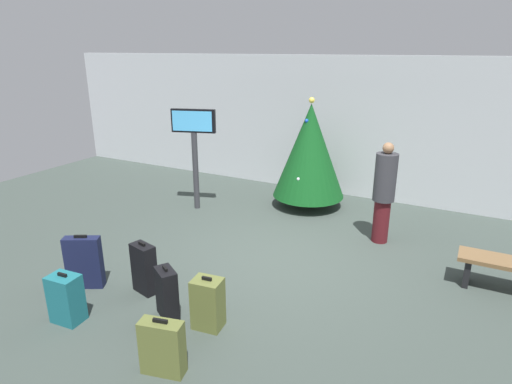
{
  "coord_description": "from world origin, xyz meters",
  "views": [
    {
      "loc": [
        2.66,
        -5.7,
        3.27
      ],
      "look_at": [
        -0.6,
        0.5,
        0.9
      ],
      "focal_mm": 30.1,
      "sensor_mm": 36.0,
      "label": 1
    }
  ],
  "objects_px": {
    "traveller_0": "(384,191)",
    "suitcase_4": "(144,268)",
    "holiday_tree": "(310,151)",
    "flight_info_kiosk": "(194,140)",
    "suitcase_0": "(84,262)",
    "suitcase_3": "(162,348)",
    "waiting_bench": "(505,269)",
    "suitcase_2": "(167,293)",
    "suitcase_1": "(208,304)",
    "suitcase_5": "(66,299)"
  },
  "relations": [
    {
      "from": "waiting_bench",
      "to": "suitcase_3",
      "type": "relative_size",
      "value": 1.87
    },
    {
      "from": "suitcase_4",
      "to": "waiting_bench",
      "type": "bearing_deg",
      "value": 27.83
    },
    {
      "from": "waiting_bench",
      "to": "suitcase_4",
      "type": "relative_size",
      "value": 1.62
    },
    {
      "from": "flight_info_kiosk",
      "to": "suitcase_0",
      "type": "distance_m",
      "value": 3.57
    },
    {
      "from": "suitcase_0",
      "to": "suitcase_1",
      "type": "bearing_deg",
      "value": 0.9
    },
    {
      "from": "suitcase_1",
      "to": "suitcase_5",
      "type": "bearing_deg",
      "value": -156.19
    },
    {
      "from": "waiting_bench",
      "to": "suitcase_2",
      "type": "xyz_separation_m",
      "value": [
        -3.8,
        -2.66,
        -0.02
      ]
    },
    {
      "from": "traveller_0",
      "to": "suitcase_0",
      "type": "height_order",
      "value": "traveller_0"
    },
    {
      "from": "holiday_tree",
      "to": "flight_info_kiosk",
      "type": "distance_m",
      "value": 2.4
    },
    {
      "from": "holiday_tree",
      "to": "suitcase_1",
      "type": "bearing_deg",
      "value": -84.13
    },
    {
      "from": "suitcase_0",
      "to": "suitcase_3",
      "type": "height_order",
      "value": "suitcase_0"
    },
    {
      "from": "suitcase_2",
      "to": "flight_info_kiosk",
      "type": "bearing_deg",
      "value": 119.73
    },
    {
      "from": "suitcase_1",
      "to": "suitcase_5",
      "type": "height_order",
      "value": "suitcase_1"
    },
    {
      "from": "flight_info_kiosk",
      "to": "suitcase_4",
      "type": "xyz_separation_m",
      "value": [
        1.29,
        -3.08,
        -1.11
      ]
    },
    {
      "from": "waiting_bench",
      "to": "suitcase_1",
      "type": "height_order",
      "value": "suitcase_1"
    },
    {
      "from": "waiting_bench",
      "to": "suitcase_0",
      "type": "relative_size",
      "value": 1.52
    },
    {
      "from": "suitcase_0",
      "to": "suitcase_3",
      "type": "bearing_deg",
      "value": -21.96
    },
    {
      "from": "waiting_bench",
      "to": "suitcase_3",
      "type": "distance_m",
      "value": 4.72
    },
    {
      "from": "suitcase_4",
      "to": "suitcase_5",
      "type": "distance_m",
      "value": 1.06
    },
    {
      "from": "waiting_bench",
      "to": "suitcase_3",
      "type": "bearing_deg",
      "value": -132.48
    },
    {
      "from": "traveller_0",
      "to": "flight_info_kiosk",
      "type": "bearing_deg",
      "value": -177.99
    },
    {
      "from": "suitcase_4",
      "to": "suitcase_3",
      "type": "bearing_deg",
      "value": -42.24
    },
    {
      "from": "waiting_bench",
      "to": "traveller_0",
      "type": "relative_size",
      "value": 0.68
    },
    {
      "from": "suitcase_4",
      "to": "suitcase_1",
      "type": "bearing_deg",
      "value": -11.94
    },
    {
      "from": "suitcase_1",
      "to": "suitcase_5",
      "type": "relative_size",
      "value": 1.03
    },
    {
      "from": "flight_info_kiosk",
      "to": "suitcase_4",
      "type": "bearing_deg",
      "value": -67.28
    },
    {
      "from": "suitcase_5",
      "to": "holiday_tree",
      "type": "bearing_deg",
      "value": 77.63
    },
    {
      "from": "waiting_bench",
      "to": "traveller_0",
      "type": "bearing_deg",
      "value": 155.41
    },
    {
      "from": "traveller_0",
      "to": "suitcase_4",
      "type": "distance_m",
      "value": 4.14
    },
    {
      "from": "traveller_0",
      "to": "suitcase_4",
      "type": "bearing_deg",
      "value": -128.39
    },
    {
      "from": "suitcase_4",
      "to": "suitcase_0",
      "type": "bearing_deg",
      "value": -160.8
    },
    {
      "from": "suitcase_2",
      "to": "suitcase_4",
      "type": "xyz_separation_m",
      "value": [
        -0.65,
        0.31,
        0.03
      ]
    },
    {
      "from": "flight_info_kiosk",
      "to": "suitcase_2",
      "type": "relative_size",
      "value": 3.03
    },
    {
      "from": "flight_info_kiosk",
      "to": "suitcase_0",
      "type": "bearing_deg",
      "value": -82.44
    },
    {
      "from": "waiting_bench",
      "to": "suitcase_3",
      "type": "xyz_separation_m",
      "value": [
        -3.19,
        -3.48,
        -0.04
      ]
    },
    {
      "from": "flight_info_kiosk",
      "to": "suitcase_1",
      "type": "distance_m",
      "value": 4.34
    },
    {
      "from": "holiday_tree",
      "to": "traveller_0",
      "type": "height_order",
      "value": "holiday_tree"
    },
    {
      "from": "flight_info_kiosk",
      "to": "suitcase_3",
      "type": "bearing_deg",
      "value": -58.91
    },
    {
      "from": "suitcase_0",
      "to": "suitcase_3",
      "type": "relative_size",
      "value": 1.23
    },
    {
      "from": "holiday_tree",
      "to": "suitcase_2",
      "type": "relative_size",
      "value": 3.35
    },
    {
      "from": "traveller_0",
      "to": "suitcase_0",
      "type": "relative_size",
      "value": 2.21
    },
    {
      "from": "holiday_tree",
      "to": "waiting_bench",
      "type": "distance_m",
      "value": 4.26
    },
    {
      "from": "flight_info_kiosk",
      "to": "waiting_bench",
      "type": "bearing_deg",
      "value": -7.29
    },
    {
      "from": "suitcase_1",
      "to": "suitcase_5",
      "type": "distance_m",
      "value": 1.78
    },
    {
      "from": "holiday_tree",
      "to": "suitcase_1",
      "type": "relative_size",
      "value": 3.39
    },
    {
      "from": "holiday_tree",
      "to": "traveller_0",
      "type": "distance_m",
      "value": 2.11
    },
    {
      "from": "holiday_tree",
      "to": "suitcase_3",
      "type": "distance_m",
      "value": 5.54
    },
    {
      "from": "flight_info_kiosk",
      "to": "suitcase_5",
      "type": "height_order",
      "value": "flight_info_kiosk"
    },
    {
      "from": "flight_info_kiosk",
      "to": "suitcase_0",
      "type": "height_order",
      "value": "flight_info_kiosk"
    },
    {
      "from": "waiting_bench",
      "to": "suitcase_0",
      "type": "bearing_deg",
      "value": -153.46
    }
  ]
}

